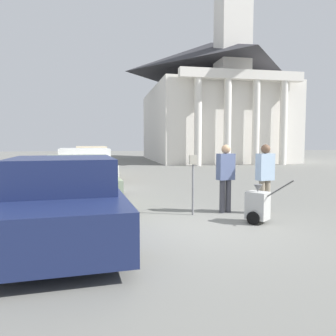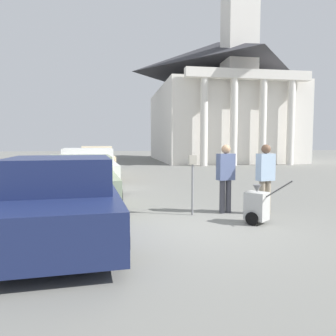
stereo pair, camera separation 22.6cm
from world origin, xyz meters
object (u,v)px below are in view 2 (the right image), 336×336
Objects in this scene: parking_meter at (193,174)px; person_supervisor at (265,175)px; parked_car_cream at (96,161)px; parked_car_tan at (94,165)px; person_worker at (226,174)px; parked_car_white at (88,170)px; parked_car_navy at (61,200)px; church at (219,97)px; parked_car_sage at (80,181)px; equipment_cart at (257,206)px.

person_supervisor is (1.77, -0.18, -0.03)m from parking_meter.
parked_car_cream is at bearing -80.58° from person_supervisor.
parked_car_tan is 2.75m from parked_car_cream.
parking_meter is at bearing -75.88° from parked_car_tan.
parking_meter is at bearing -3.35° from person_worker.
parked_car_navy is at bearing -94.35° from parked_car_white.
church reaches higher than parked_car_white.
parked_car_white is at bearing 85.64° from parked_car_sage.
parked_car_navy is at bearing 2.25° from person_supervisor.
person_supervisor is (0.90, -0.30, 0.00)m from person_worker.
parked_car_navy is 12.56m from parked_car_cream.
person_supervisor reaches higher than parked_car_cream.
equipment_cart is at bearing -41.33° from parking_meter.
person_supervisor is at bearing -5.95° from parking_meter.
parked_car_sage is 9.27m from parked_car_cream.
person_supervisor reaches higher than person_worker.
parked_car_cream reaches higher than parked_car_tan.
parked_car_navy is 2.87× the size of person_supervisor.
parking_meter is 0.85× the size of person_worker.
parked_car_white is at bearing -63.82° from person_worker.
equipment_cart is at bearing 93.88° from person_worker.
parking_meter is 25.04m from church.
person_worker is 1.00× the size of person_supervisor.
parked_car_cream is (-0.00, 2.75, 0.03)m from parked_car_tan.
person_worker reaches higher than parking_meter.
parked_car_cream is at bearing 104.14° from parking_meter.
person_supervisor is 1.70× the size of equipment_cart.
equipment_cart is at bearing -40.64° from parked_car_sage.
equipment_cart is at bearing 42.20° from person_supervisor.
parked_car_cream is (-0.00, 6.20, -0.01)m from parked_car_white.
parked_car_white is 5.72m from parking_meter.
parked_car_cream is 0.20× the size of church.
parking_meter is (2.81, -8.41, 0.32)m from parked_car_tan.
person_worker is (3.68, -8.30, 0.28)m from parked_car_tan.
parking_meter is at bearing -109.51° from church.
parked_car_sage is 6.52m from parked_car_tan.
parked_car_tan is 8.88m from parking_meter.
equipment_cart is (1.17, -1.03, -0.61)m from parking_meter.
church is at bearing 58.23° from parked_car_sage.
person_supervisor is 0.07× the size of church.
parking_meter reaches higher than equipment_cart.
parking_meter is at bearing 99.89° from equipment_cart.
parked_car_tan is 0.98× the size of parked_car_cream.
parked_car_navy is 0.90× the size of parked_car_white.
person_supervisor reaches higher than parked_car_tan.
person_supervisor is (4.58, -2.08, 0.31)m from parked_car_sage.
church is at bearing -118.64° from person_worker.
church reaches higher than parked_car_navy.
equipment_cart is (3.98, 0.37, -0.30)m from parked_car_navy.
parked_car_navy reaches higher than parked_car_sage.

